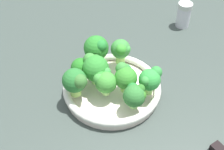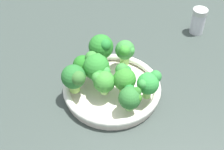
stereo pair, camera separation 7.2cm
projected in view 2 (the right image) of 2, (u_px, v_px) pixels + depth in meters
The scene contains 12 objects.
ground_plane at pixel (112, 106), 74.92cm from camera, with size 130.00×130.00×2.50cm, color #36403B.
bowl at pixel (112, 89), 75.17cm from camera, with size 23.24×23.24×3.02cm.
broccoli_floret_0 at pixel (125, 51), 76.36cm from camera, with size 4.81×5.10×6.72cm.
broccoli_floret_1 at pixel (130, 97), 66.80cm from camera, with size 5.08×5.48×5.71cm.
broccoli_floret_2 at pixel (124, 77), 70.22cm from camera, with size 5.18×5.92×6.60cm.
broccoli_floret_3 at pixel (149, 83), 68.67cm from camera, with size 6.11×4.93×6.54cm.
broccoli_floret_4 at pixel (103, 80), 70.08cm from camera, with size 4.92×5.42×5.81cm.
broccoli_floret_5 at pixel (102, 47), 77.25cm from camera, with size 6.15×6.16×7.38cm.
broccoli_floret_6 at pixel (96, 66), 72.18cm from camera, with size 6.12×6.87×7.43cm.
broccoli_floret_7 at pixel (84, 65), 74.24cm from camera, with size 5.19×5.03×5.53cm.
broccoli_floret_8 at pixel (74, 77), 69.82cm from camera, with size 5.51×6.13×6.99cm.
pepper_shaker at pixel (198, 21), 91.42cm from camera, with size 4.24×4.24×7.72cm.
Camera 2 is at (23.08, 43.08, 56.01)cm, focal length 50.63 mm.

